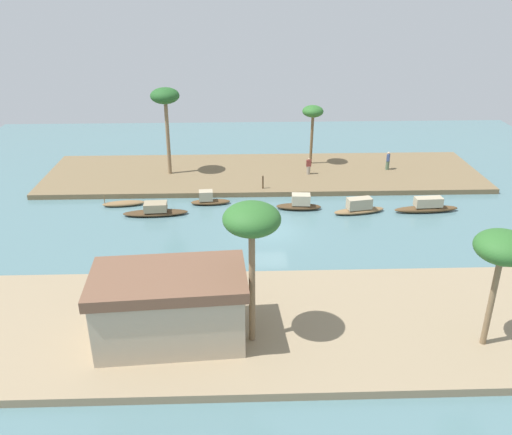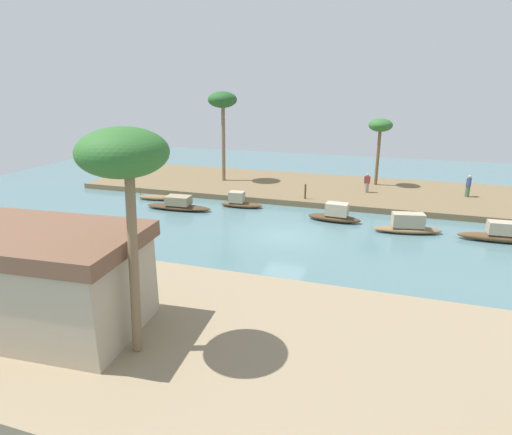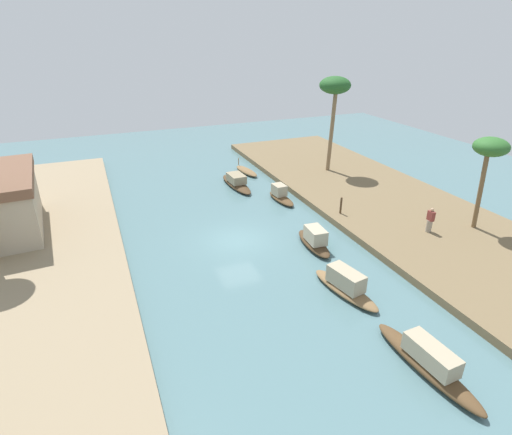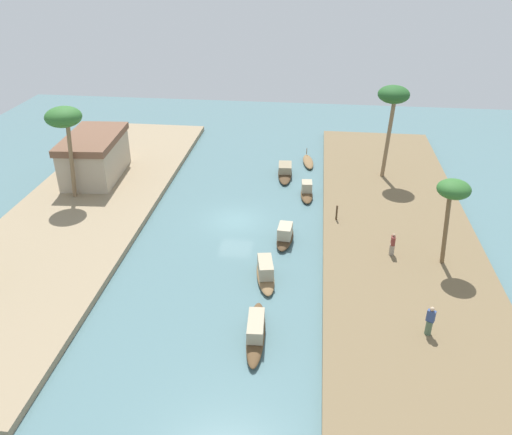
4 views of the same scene
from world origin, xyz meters
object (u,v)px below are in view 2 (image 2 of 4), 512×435
Objects in this scene: riverside_building at (39,278)px; palm_tree_left_near at (380,128)px; sampan_midstream at (408,225)px; sampan_open_hull at (178,205)px; palm_tree_left_far at (222,103)px; sampan_with_red_awning at (158,197)px; mooring_post at (305,192)px; sampan_upstream_small at (335,215)px; sampan_near_left_bank at (240,202)px; person_on_near_bank at (367,184)px; palm_tree_right_tall at (123,159)px; person_by_mooring at (468,187)px; sampan_foreground at (505,235)px.

palm_tree_left_near is at bearing -115.33° from riverside_building.
sampan_midstream is 0.84× the size of sampan_open_hull.
sampan_open_hull is 0.65× the size of palm_tree_left_far.
sampan_midstream reaches higher than sampan_with_red_awning.
sampan_open_hull is at bearing 26.80° from mooring_post.
sampan_near_left_bank is at bearing -5.66° from sampan_upstream_small.
person_on_near_bank is at bearing -141.43° from mooring_post.
sampan_near_left_bank is 0.89× the size of sampan_upstream_small.
sampan_midstream is at bearing 102.71° from palm_tree_left_near.
sampan_midstream is at bearing 166.02° from sampan_with_red_awning.
palm_tree_left_far reaches higher than person_on_near_bank.
palm_tree_left_far is at bearing -122.50° from sampan_with_red_awning.
palm_tree_left_near reaches higher than riverside_building.
person_on_near_bank is 0.20× the size of riverside_building.
palm_tree_left_far reaches higher than palm_tree_left_near.
sampan_midstream is 4.79m from sampan_upstream_small.
palm_tree_right_tall is at bearing 175.22° from riverside_building.
sampan_open_hull is 3.28× the size of person_on_near_bank.
mooring_post reaches higher than sampan_open_hull.
palm_tree_left_near reaches higher than sampan_near_left_bank.
palm_tree_left_near is (-0.59, -2.99, 4.29)m from person_on_near_bank.
person_on_near_bank reaches higher than sampan_open_hull.
sampan_upstream_small is at bearing 77.79° from palm_tree_left_near.
sampan_near_left_bank is 4.63m from sampan_open_hull.
sampan_with_red_awning is 0.82× the size of sampan_midstream.
sampan_open_hull is at bearing 38.48° from palm_tree_left_near.
sampan_near_left_bank is 0.45× the size of palm_tree_right_tall.
mooring_post is 9.37m from palm_tree_left_near.
person_by_mooring is at bearing 164.74° from palm_tree_left_near.
sampan_open_hull is at bearing -83.12° from riverside_building.
person_on_near_bank is at bearing -98.42° from sampan_upstream_small.
sampan_open_hull is 22.79m from person_by_mooring.
person_by_mooring is at bearing -87.66° from sampan_foreground.
palm_tree_left_far is (13.00, -0.75, 6.24)m from person_on_near_bank.
sampan_near_left_bank is 10.41m from palm_tree_left_far.
mooring_post is at bearing -47.79° from sampan_upstream_small.
sampan_upstream_small is (4.70, -0.92, -0.01)m from sampan_midstream.
palm_tree_left_near is 28.14m from palm_tree_right_tall.
sampan_midstream is 8.68m from person_on_near_bank.
sampan_with_red_awning is at bearing 65.12° from palm_tree_left_far.
sampan_upstream_small is 12.46m from person_by_mooring.
riverside_building reaches higher than sampan_near_left_bank.
palm_tree_left_near reaches higher than sampan_upstream_small.
palm_tree_left_near is at bearing -170.62° from palm_tree_left_far.
person_by_mooring is at bearing -161.39° from sampan_near_left_bank.
sampan_near_left_bank is at bearing -156.53° from sampan_open_hull.
mooring_post is (-4.61, -2.33, 0.60)m from sampan_near_left_bank.
person_by_mooring is 30.96m from riverside_building.
palm_tree_right_tall is (-7.26, 16.39, 6.53)m from sampan_open_hull.
sampan_midstream is at bearing 1.57° from person_by_mooring.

